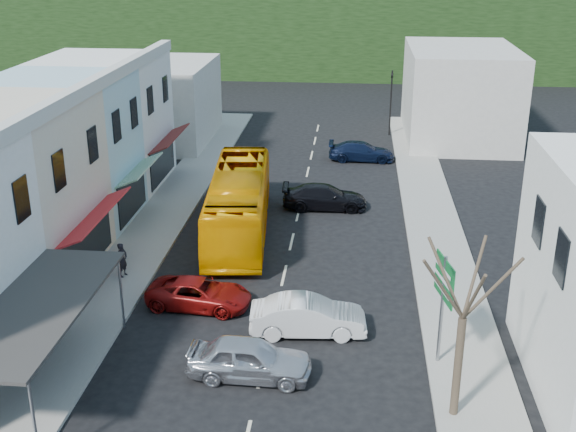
{
  "coord_description": "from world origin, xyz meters",
  "views": [
    {
      "loc": [
        3.07,
        -26.23,
        14.72
      ],
      "look_at": [
        0.0,
        6.0,
        2.2
      ],
      "focal_mm": 45.0,
      "sensor_mm": 36.0,
      "label": 1
    }
  ],
  "objects_px": {
    "pedestrian_left": "(122,259)",
    "direction_sign": "(442,312)",
    "car_silver": "(249,360)",
    "bus": "(239,205)",
    "traffic_signal": "(391,103)",
    "street_tree": "(463,318)",
    "car_red": "(199,292)",
    "car_white": "(308,318)"
  },
  "relations": [
    {
      "from": "car_white",
      "to": "direction_sign",
      "type": "height_order",
      "value": "direction_sign"
    },
    {
      "from": "direction_sign",
      "to": "car_silver",
      "type": "bearing_deg",
      "value": -179.49
    },
    {
      "from": "car_silver",
      "to": "car_red",
      "type": "relative_size",
      "value": 0.96
    },
    {
      "from": "bus",
      "to": "pedestrian_left",
      "type": "bearing_deg",
      "value": -131.32
    },
    {
      "from": "car_silver",
      "to": "street_tree",
      "type": "bearing_deg",
      "value": -101.6
    },
    {
      "from": "car_silver",
      "to": "car_red",
      "type": "xyz_separation_m",
      "value": [
        -2.88,
        5.02,
        0.0
      ]
    },
    {
      "from": "car_white",
      "to": "street_tree",
      "type": "bearing_deg",
      "value": -138.21
    },
    {
      "from": "pedestrian_left",
      "to": "direction_sign",
      "type": "distance_m",
      "value": 14.96
    },
    {
      "from": "car_white",
      "to": "direction_sign",
      "type": "relative_size",
      "value": 1.01
    },
    {
      "from": "car_red",
      "to": "traffic_signal",
      "type": "height_order",
      "value": "traffic_signal"
    },
    {
      "from": "direction_sign",
      "to": "street_tree",
      "type": "height_order",
      "value": "street_tree"
    },
    {
      "from": "car_silver",
      "to": "pedestrian_left",
      "type": "height_order",
      "value": "pedestrian_left"
    },
    {
      "from": "traffic_signal",
      "to": "street_tree",
      "type": "bearing_deg",
      "value": 97.88
    },
    {
      "from": "car_silver",
      "to": "street_tree",
      "type": "distance_m",
      "value": 7.78
    },
    {
      "from": "car_red",
      "to": "street_tree",
      "type": "relative_size",
      "value": 0.63
    },
    {
      "from": "car_silver",
      "to": "pedestrian_left",
      "type": "bearing_deg",
      "value": 45.04
    },
    {
      "from": "car_white",
      "to": "bus",
      "type": "bearing_deg",
      "value": 18.76
    },
    {
      "from": "bus",
      "to": "traffic_signal",
      "type": "height_order",
      "value": "traffic_signal"
    },
    {
      "from": "bus",
      "to": "direction_sign",
      "type": "distance_m",
      "value": 15.12
    },
    {
      "from": "bus",
      "to": "traffic_signal",
      "type": "relative_size",
      "value": 2.26
    },
    {
      "from": "pedestrian_left",
      "to": "street_tree",
      "type": "xyz_separation_m",
      "value": [
        13.93,
        -9.0,
        2.67
      ]
    },
    {
      "from": "bus",
      "to": "direction_sign",
      "type": "bearing_deg",
      "value": -57.3
    },
    {
      "from": "pedestrian_left",
      "to": "car_silver",
      "type": "bearing_deg",
      "value": -118.5
    },
    {
      "from": "bus",
      "to": "car_white",
      "type": "height_order",
      "value": "bus"
    },
    {
      "from": "car_silver",
      "to": "car_white",
      "type": "distance_m",
      "value": 3.75
    },
    {
      "from": "pedestrian_left",
      "to": "traffic_signal",
      "type": "xyz_separation_m",
      "value": [
        13.12,
        27.38,
        1.57
      ]
    },
    {
      "from": "car_red",
      "to": "street_tree",
      "type": "bearing_deg",
      "value": -118.12
    },
    {
      "from": "car_red",
      "to": "street_tree",
      "type": "height_order",
      "value": "street_tree"
    },
    {
      "from": "car_silver",
      "to": "car_white",
      "type": "relative_size",
      "value": 1.0
    },
    {
      "from": "car_white",
      "to": "pedestrian_left",
      "type": "bearing_deg",
      "value": 60.59
    },
    {
      "from": "car_silver",
      "to": "pedestrian_left",
      "type": "relative_size",
      "value": 2.59
    },
    {
      "from": "pedestrian_left",
      "to": "traffic_signal",
      "type": "height_order",
      "value": "traffic_signal"
    },
    {
      "from": "direction_sign",
      "to": "traffic_signal",
      "type": "xyz_separation_m",
      "value": [
        -0.59,
        33.23,
        0.4
      ]
    },
    {
      "from": "direction_sign",
      "to": "traffic_signal",
      "type": "height_order",
      "value": "traffic_signal"
    },
    {
      "from": "traffic_signal",
      "to": "pedestrian_left",
      "type": "bearing_deg",
      "value": 71.01
    },
    {
      "from": "car_white",
      "to": "street_tree",
      "type": "xyz_separation_m",
      "value": [
        5.13,
        -4.91,
        2.97
      ]
    },
    {
      "from": "car_red",
      "to": "car_silver",
      "type": "bearing_deg",
      "value": -144.21
    },
    {
      "from": "traffic_signal",
      "to": "car_silver",
      "type": "bearing_deg",
      "value": 86.51
    },
    {
      "from": "car_red",
      "to": "traffic_signal",
      "type": "distance_m",
      "value": 31.12
    },
    {
      "from": "direction_sign",
      "to": "traffic_signal",
      "type": "relative_size",
      "value": 0.85
    },
    {
      "from": "car_silver",
      "to": "direction_sign",
      "type": "distance_m",
      "value": 7.1
    },
    {
      "from": "direction_sign",
      "to": "car_red",
      "type": "bearing_deg",
      "value": 148.01
    }
  ]
}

